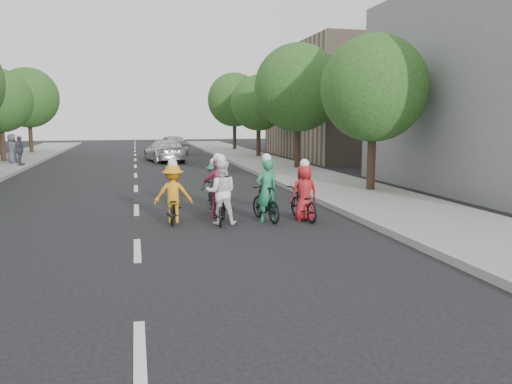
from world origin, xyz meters
name	(u,v)px	position (x,y,z in m)	size (l,w,h in m)	color
ground	(137,250)	(0.00, 0.00, 0.00)	(120.00, 120.00, 0.00)	black
sidewalk_right	(319,181)	(8.00, 10.00, 0.07)	(4.00, 80.00, 0.15)	gray
curb_right	(277,182)	(6.05, 10.00, 0.09)	(0.18, 80.00, 0.18)	#999993
bldg_se	(354,103)	(16.00, 24.00, 4.00)	(10.00, 14.00, 8.00)	gray
tree_l_4	(0,101)	(-8.20, 24.00, 3.96)	(4.00, 4.00, 5.97)	black
tree_l_5	(28,98)	(-8.20, 33.00, 4.52)	(4.80, 4.80, 6.93)	black
tree_r_0	(374,88)	(8.80, 6.60, 3.96)	(4.00, 4.00, 5.97)	black
tree_r_1	(298,88)	(8.80, 15.60, 4.52)	(4.80, 4.80, 6.93)	black
tree_r_2	(258,103)	(8.80, 24.60, 3.96)	(4.00, 4.00, 5.97)	black
tree_r_3	(234,100)	(8.80, 33.60, 4.52)	(4.80, 4.80, 6.93)	black
cyclist_0	(266,198)	(3.52, 2.37, 0.66)	(0.79, 1.71, 1.90)	black
cyclist_1	(221,199)	(2.25, 2.34, 0.69)	(0.96, 1.70, 1.90)	black
cyclist_2	(303,199)	(4.60, 2.30, 0.60)	(0.81, 1.79, 1.74)	black
cyclist_3	(173,199)	(1.00, 2.82, 0.65)	(1.11, 1.73, 1.76)	black
cyclist_4	(214,188)	(2.47, 4.98, 0.62)	(0.98, 1.60, 1.61)	black
cyclist_5	(218,194)	(2.30, 3.24, 0.68)	(1.03, 1.80, 1.87)	black
follow_car_lead	(165,151)	(1.94, 22.96, 0.72)	(2.03, 4.99, 1.45)	silver
follow_car_trail	(172,144)	(2.97, 30.44, 0.79)	(1.86, 4.61, 1.57)	silver
spectator_1	(20,151)	(-6.50, 20.50, 1.01)	(1.00, 0.42, 1.71)	#4D4C58
spectator_2	(12,149)	(-7.28, 22.21, 1.05)	(0.88, 0.57, 1.79)	#53525F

